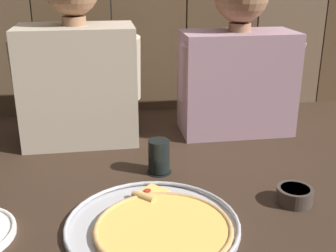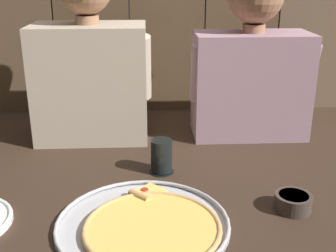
{
  "view_description": "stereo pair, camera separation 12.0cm",
  "coord_description": "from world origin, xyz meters",
  "px_view_note": "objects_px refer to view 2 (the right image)",
  "views": [
    {
      "loc": [
        -0.2,
        -1.02,
        0.6
      ],
      "look_at": [
        -0.03,
        0.1,
        0.18
      ],
      "focal_mm": 45.97,
      "sensor_mm": 36.0,
      "label": 1
    },
    {
      "loc": [
        -0.08,
        -1.03,
        0.6
      ],
      "look_at": [
        -0.03,
        0.1,
        0.18
      ],
      "focal_mm": 45.97,
      "sensor_mm": 36.0,
      "label": 2
    }
  ],
  "objects_px": {
    "drinking_glass": "(162,156)",
    "diner_left": "(90,64)",
    "pizza_tray": "(147,225)",
    "dipping_bowl": "(293,201)",
    "diner_right": "(252,61)"
  },
  "relations": [
    {
      "from": "pizza_tray",
      "to": "diner_right",
      "type": "bearing_deg",
      "value": 58.39
    },
    {
      "from": "dipping_bowl",
      "to": "diner_left",
      "type": "distance_m",
      "value": 0.84
    },
    {
      "from": "pizza_tray",
      "to": "drinking_glass",
      "type": "relative_size",
      "value": 4.03
    },
    {
      "from": "drinking_glass",
      "to": "diner_left",
      "type": "height_order",
      "value": "diner_left"
    },
    {
      "from": "diner_right",
      "to": "diner_left",
      "type": "bearing_deg",
      "value": -179.95
    },
    {
      "from": "drinking_glass",
      "to": "dipping_bowl",
      "type": "xyz_separation_m",
      "value": [
        0.34,
        -0.24,
        -0.03
      ]
    },
    {
      "from": "pizza_tray",
      "to": "diner_left",
      "type": "xyz_separation_m",
      "value": [
        -0.2,
        0.62,
        0.27
      ]
    },
    {
      "from": "drinking_glass",
      "to": "diner_right",
      "type": "distance_m",
      "value": 0.52
    },
    {
      "from": "dipping_bowl",
      "to": "diner_left",
      "type": "xyz_separation_m",
      "value": [
        -0.58,
        0.55,
        0.25
      ]
    },
    {
      "from": "drinking_glass",
      "to": "diner_left",
      "type": "xyz_separation_m",
      "value": [
        -0.24,
        0.32,
        0.22
      ]
    },
    {
      "from": "pizza_tray",
      "to": "drinking_glass",
      "type": "bearing_deg",
      "value": 81.55
    },
    {
      "from": "dipping_bowl",
      "to": "diner_right",
      "type": "height_order",
      "value": "diner_right"
    },
    {
      "from": "diner_left",
      "to": "drinking_glass",
      "type": "bearing_deg",
      "value": -52.48
    },
    {
      "from": "dipping_bowl",
      "to": "pizza_tray",
      "type": "bearing_deg",
      "value": -169.9
    },
    {
      "from": "pizza_tray",
      "to": "diner_right",
      "type": "xyz_separation_m",
      "value": [
        0.38,
        0.62,
        0.27
      ]
    }
  ]
}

